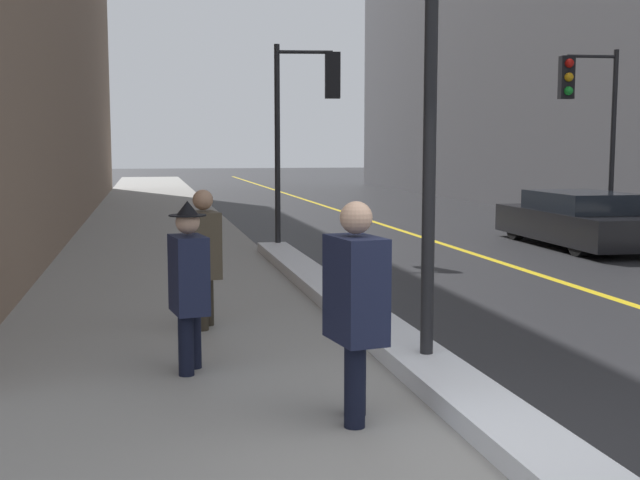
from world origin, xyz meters
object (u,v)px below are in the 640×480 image
at_px(traffic_light_far, 586,104).
at_px(parked_car_black, 579,220).
at_px(traffic_light_near, 310,103).
at_px(pedestrian_trailing, 355,301).
at_px(pedestrian_in_glasses, 204,252).
at_px(pedestrian_in_fedora, 189,280).
at_px(lamp_post, 431,39).

height_order(traffic_light_far, parked_car_black, traffic_light_far).
distance_m(traffic_light_near, pedestrian_trailing, 10.42).
distance_m(pedestrian_trailing, parked_car_black, 12.12).
bearing_deg(pedestrian_in_glasses, pedestrian_in_fedora, -17.68).
relative_size(lamp_post, parked_car_black, 1.07).
xyz_separation_m(lamp_post, pedestrian_in_fedora, (-2.15, 0.44, -2.16)).
bearing_deg(pedestrian_in_glasses, pedestrian_trailing, 5.01).
relative_size(lamp_post, pedestrian_in_fedora, 3.18).
bearing_deg(pedestrian_in_glasses, parked_car_black, 117.17).
bearing_deg(lamp_post, pedestrian_trailing, -130.21).
relative_size(traffic_light_near, pedestrian_in_fedora, 2.57).
bearing_deg(pedestrian_trailing, pedestrian_in_fedora, -154.08).
bearing_deg(parked_car_black, traffic_light_near, 86.95).
distance_m(lamp_post, traffic_light_near, 8.92).
relative_size(pedestrian_trailing, parked_car_black, 0.35).
bearing_deg(parked_car_black, pedestrian_in_glasses, 128.40).
bearing_deg(pedestrian_trailing, traffic_light_far, 132.99).
height_order(pedestrian_trailing, pedestrian_in_glasses, pedestrian_trailing).
bearing_deg(traffic_light_near, pedestrian_trailing, -90.46).
height_order(traffic_light_near, pedestrian_trailing, traffic_light_near).
xyz_separation_m(traffic_light_near, pedestrian_in_fedora, (-2.86, -8.45, -2.10)).
distance_m(traffic_light_near, pedestrian_in_fedora, 9.17).
distance_m(lamp_post, pedestrian_in_glasses, 3.63).
bearing_deg(lamp_post, traffic_light_near, 85.38).
bearing_deg(lamp_post, traffic_light_far, 52.77).
relative_size(traffic_light_near, pedestrian_in_glasses, 2.56).
xyz_separation_m(traffic_light_far, parked_car_black, (-0.33, -0.46, -2.45)).
bearing_deg(pedestrian_in_fedora, traffic_light_near, 151.86).
height_order(lamp_post, traffic_light_far, lamp_post).
distance_m(pedestrian_trailing, pedestrian_in_fedora, 1.99).
relative_size(pedestrian_in_fedora, pedestrian_in_glasses, 0.99).
bearing_deg(pedestrian_in_glasses, lamp_post, 30.44).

